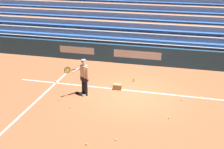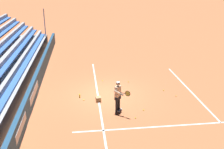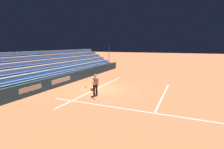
{
  "view_description": "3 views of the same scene",
  "coord_description": "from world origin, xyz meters",
  "views": [
    {
      "loc": [
        -2.21,
        12.87,
        6.16
      ],
      "look_at": [
        0.95,
        0.4,
        1.1
      ],
      "focal_mm": 50.0,
      "sensor_mm": 36.0,
      "label": 1
    },
    {
      "loc": [
        14.95,
        -1.38,
        7.05
      ],
      "look_at": [
        0.42,
        0.36,
        1.46
      ],
      "focal_mm": 42.0,
      "sensor_mm": 36.0,
      "label": 2
    },
    {
      "loc": [
        14.24,
        7.06,
        4.04
      ],
      "look_at": [
        -0.08,
        0.93,
        1.4
      ],
      "focal_mm": 28.0,
      "sensor_mm": 36.0,
      "label": 3
    }
  ],
  "objects": [
    {
      "name": "tennis_ball_stray_back",
      "position": [
        0.87,
        4.3,
        0.03
      ],
      "size": [
        0.07,
        0.07,
        0.07
      ],
      "primitive_type": "sphere",
      "color": "#CCE533",
      "rests_on": "ground"
    },
    {
      "name": "back_wall_sponsor_board",
      "position": [
        0.01,
        -4.37,
        0.55
      ],
      "size": [
        27.76,
        0.25,
        1.1
      ],
      "color": "navy",
      "rests_on": "ground"
    },
    {
      "name": "tennis_ball_toward_net",
      "position": [
        -3.01,
        -0.54,
        0.03
      ],
      "size": [
        0.07,
        0.07,
        0.07
      ],
      "primitive_type": "sphere",
      "color": "#CCE533",
      "rests_on": "ground"
    },
    {
      "name": "court_baseline_white",
      "position": [
        0.0,
        -0.5,
        0.0
      ],
      "size": [
        12.0,
        0.1,
        0.01
      ],
      "primitive_type": "cube",
      "color": "white",
      "rests_on": "ground"
    },
    {
      "name": "tennis_player",
      "position": [
        2.25,
        0.48,
        0.89
      ],
      "size": [
        0.98,
        0.8,
        1.71
      ],
      "color": "black",
      "rests_on": "ground"
    },
    {
      "name": "tennis_ball_midcourt",
      "position": [
        -2.16,
        -0.01,
        0.03
      ],
      "size": [
        0.07,
        0.07,
        0.07
      ],
      "primitive_type": "sphere",
      "color": "#CCE533",
      "rests_on": "ground"
    },
    {
      "name": "tennis_ball_on_baseline",
      "position": [
        2.4,
        1.89,
        0.03
      ],
      "size": [
        0.07,
        0.07,
        0.07
      ],
      "primitive_type": "sphere",
      "color": "#CCE533",
      "rests_on": "ground"
    },
    {
      "name": "water_bottle",
      "position": [
        0.32,
        -1.62,
        0.11
      ],
      "size": [
        0.07,
        0.07,
        0.22
      ],
      "primitive_type": "cylinder",
      "color": "yellow",
      "rests_on": "ground"
    },
    {
      "name": "court_sideline_white",
      "position": [
        4.11,
        4.0,
        0.0
      ],
      "size": [
        0.1,
        12.0,
        0.01
      ],
      "primitive_type": "cube",
      "color": "white",
      "rests_on": "ground"
    },
    {
      "name": "tennis_ball_far_right",
      "position": [
        3.19,
        1.27,
        0.03
      ],
      "size": [
        0.07,
        0.07,
        0.07
      ],
      "primitive_type": "sphere",
      "color": "#CCE533",
      "rests_on": "ground"
    },
    {
      "name": "ground_plane",
      "position": [
        0.0,
        0.0,
        0.0
      ],
      "size": [
        160.0,
        160.0,
        0.0
      ],
      "primitive_type": "plane",
      "color": "#B7663D"
    },
    {
      "name": "tennis_ball_near_player",
      "position": [
        -1.73,
        1.77,
        0.03
      ],
      "size": [
        0.07,
        0.07,
        0.07
      ],
      "primitive_type": "sphere",
      "color": "#CCE533",
      "rests_on": "ground"
    },
    {
      "name": "court_service_line_white",
      "position": [
        0.0,
        5.5,
        0.0
      ],
      "size": [
        8.22,
        0.1,
        0.01
      ],
      "primitive_type": "cube",
      "color": "white",
      "rests_on": "ground"
    },
    {
      "name": "tennis_ball_far_left",
      "position": [
        0.76,
        -1.38,
        0.03
      ],
      "size": [
        0.07,
        0.07,
        0.07
      ],
      "primitive_type": "sphere",
      "color": "#CCE533",
      "rests_on": "ground"
    },
    {
      "name": "ball_box_cardboard",
      "position": [
        0.91,
        -0.52,
        0.13
      ],
      "size": [
        0.41,
        0.32,
        0.26
      ],
      "primitive_type": "cube",
      "rotation": [
        0.0,
        0.0,
        0.05
      ],
      "color": "#A87F51",
      "rests_on": "ground"
    },
    {
      "name": "tennis_ball_by_box",
      "position": [
        -0.05,
        3.79,
        0.03
      ],
      "size": [
        0.07,
        0.07,
        0.07
      ],
      "primitive_type": "sphere",
      "color": "#CCE533",
      "rests_on": "ground"
    }
  ]
}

